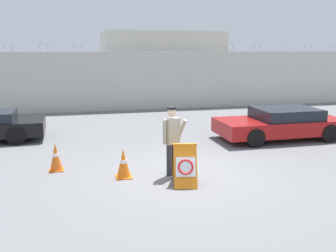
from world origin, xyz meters
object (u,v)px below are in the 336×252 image
Objects in this scene: barricade_sign at (185,164)px; traffic_cone_near at (123,163)px; traffic_cone_far at (56,157)px; traffic_cone_mid at (182,153)px; security_guard at (172,137)px; parked_car_far_side at (281,123)px.

barricade_sign is 1.35× the size of traffic_cone_near.
traffic_cone_far is at bearing 160.91° from barricade_sign.
barricade_sign reaches higher than traffic_cone_mid.
security_guard is 1.24m from traffic_cone_mid.
traffic_cone_mid is at bearing 23.03° from security_guard.
security_guard is at bearing -121.72° from traffic_cone_mid.
parked_car_far_side reaches higher than traffic_cone_mid.
traffic_cone_near is 0.98× the size of traffic_cone_far.
parked_car_far_side is (4.90, 3.01, -0.43)m from security_guard.
traffic_cone_mid is at bearing 25.53° from parked_car_far_side.
traffic_cone_near is at bearing 160.22° from barricade_sign.
traffic_cone_near is at bearing -29.90° from traffic_cone_far.
barricade_sign is 0.94m from security_guard.
security_guard reaches higher than traffic_cone_near.
traffic_cone_mid is at bearing 23.85° from traffic_cone_near.
parked_car_far_side is (4.76, 3.78, 0.08)m from barricade_sign.
traffic_cone_far reaches higher than traffic_cone_near.
traffic_cone_far is at bearing 150.10° from traffic_cone_near.
traffic_cone_far is 8.12m from parked_car_far_side.
traffic_cone_far is (-1.72, 0.99, 0.01)m from traffic_cone_near.
traffic_cone_near reaches higher than traffic_cone_mid.
traffic_cone_near is 6.82m from parked_car_far_side.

